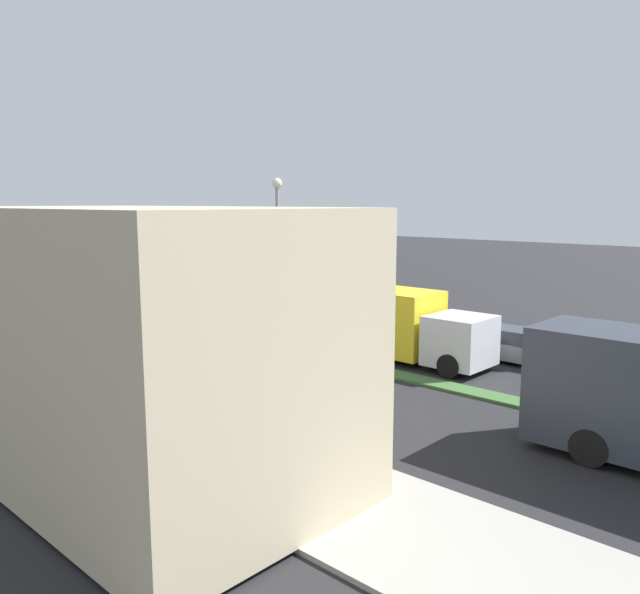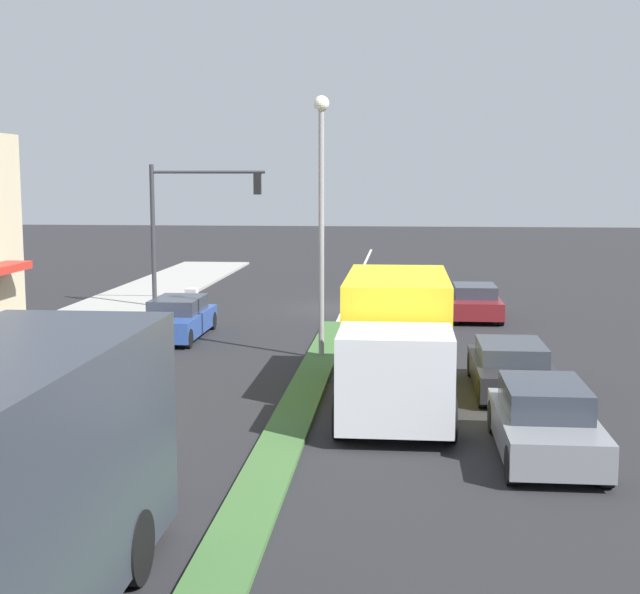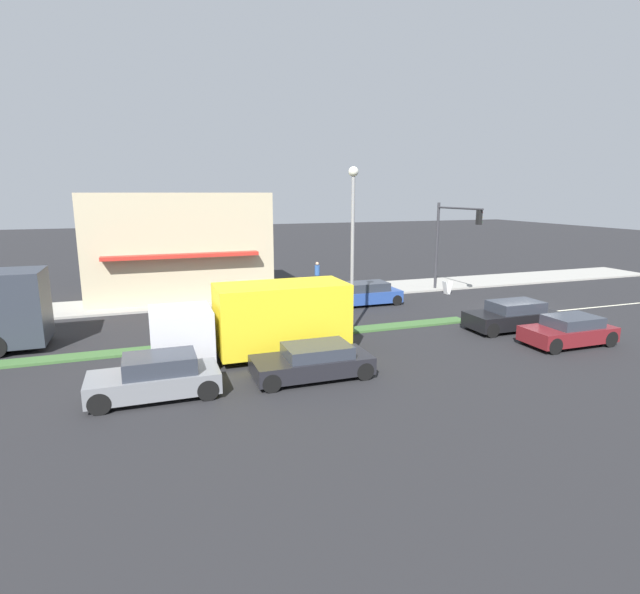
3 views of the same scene
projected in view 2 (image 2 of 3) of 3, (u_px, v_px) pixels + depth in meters
ground_plane at (285, 436)px, 17.98m from camera, size 160.00×160.00×0.00m
lane_marking_center at (344, 308)px, 35.75m from camera, size 0.16×60.00×0.01m
traffic_signal_main at (188, 211)px, 35.00m from camera, size 4.59×0.34×5.60m
street_lamp at (321, 192)px, 25.19m from camera, size 0.44×0.44×7.37m
pedestrian at (11, 309)px, 28.42m from camera, size 0.34×0.34×1.75m
warning_aframe_sign at (192, 299)px, 35.37m from camera, size 0.45×0.53×0.84m
delivery_truck at (397, 339)px, 20.66m from camera, size 2.44×7.50×2.87m
coupe_blue at (177, 319)px, 29.07m from camera, size 1.78×4.27×1.30m
suv_grey at (545, 422)px, 16.60m from camera, size 1.77×3.99×1.37m
suv_black at (399, 302)px, 32.71m from camera, size 1.84×4.28×1.35m
sedan_dark at (511, 368)px, 21.75m from camera, size 1.87×4.12×1.17m
sedan_maroon at (475, 302)px, 33.04m from camera, size 1.81×3.84×1.25m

